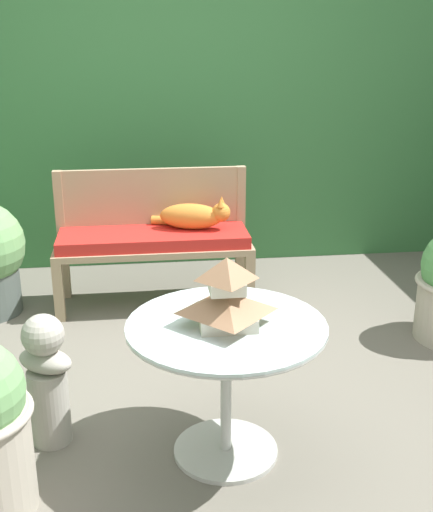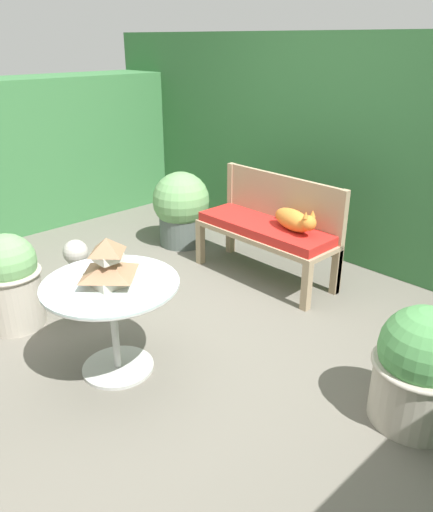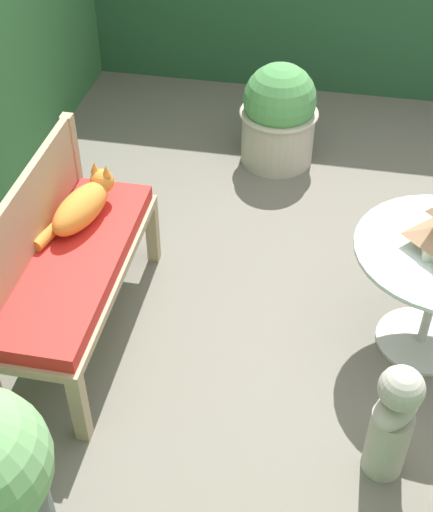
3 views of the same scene
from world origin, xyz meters
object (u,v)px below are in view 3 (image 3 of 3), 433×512
object	(u,v)px
garden_bust	(393,420)
potted_plant_table_far	(279,116)
garden_bench	(77,269)
cat	(82,205)

from	to	relation	value
garden_bust	potted_plant_table_far	world-z (taller)	potted_plant_table_far
garden_bench	potted_plant_table_far	distance (m)	1.84
cat	potted_plant_table_far	distance (m)	1.64
cat	garden_bust	size ratio (longest dim) A/B	0.84
garden_bench	cat	world-z (taller)	cat
garden_bench	cat	xyz separation A→B (m)	(0.26, 0.04, 0.16)
cat	potted_plant_table_far	bearing A→B (deg)	-13.86
garden_bench	cat	size ratio (longest dim) A/B	2.48
garden_bench	cat	bearing A→B (deg)	9.14
garden_bust	potted_plant_table_far	size ratio (longest dim) A/B	0.89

